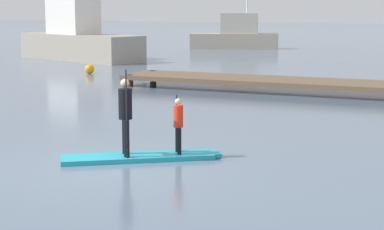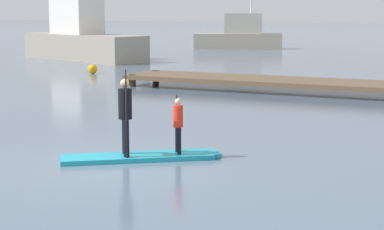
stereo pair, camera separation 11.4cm
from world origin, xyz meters
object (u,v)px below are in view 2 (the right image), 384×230
object	(u,v)px
paddleboard_near	(141,157)
paddler_adult	(125,112)
fishing_boat_green_midground	(82,39)
paddler_child_solo	(178,122)
mooring_buoy_near	(93,69)
motor_boat_small_navy	(240,36)

from	to	relation	value
paddleboard_near	paddler_adult	bearing A→B (deg)	-142.09
paddleboard_near	fishing_boat_green_midground	xyz separation A→B (m)	(-16.80, 22.32, 1.17)
paddler_adult	paddler_child_solo	world-z (taller)	paddler_adult
paddleboard_near	mooring_buoy_near	xyz separation A→B (m)	(-11.29, 15.14, 0.17)
mooring_buoy_near	paddleboard_near	bearing A→B (deg)	-53.30
paddler_adult	motor_boat_small_navy	size ratio (longest dim) A/B	0.25
paddleboard_near	paddler_child_solo	size ratio (longest dim) A/B	2.52
paddleboard_near	mooring_buoy_near	bearing A→B (deg)	126.70
paddler_adult	motor_boat_small_navy	distance (m)	38.60
paddler_adult	motor_boat_small_navy	bearing A→B (deg)	108.07
paddler_adult	fishing_boat_green_midground	bearing A→B (deg)	126.34
fishing_boat_green_midground	paddler_adult	bearing A→B (deg)	-53.66
paddler_child_solo	fishing_boat_green_midground	world-z (taller)	fishing_boat_green_midground
paddleboard_near	paddler_child_solo	distance (m)	1.07
paddler_adult	paddler_child_solo	distance (m)	1.14
paddler_child_solo	fishing_boat_green_midground	distance (m)	27.95
paddler_child_solo	motor_boat_small_navy	size ratio (longest dim) A/B	0.17
fishing_boat_green_midground	mooring_buoy_near	size ratio (longest dim) A/B	21.05
paddler_adult	mooring_buoy_near	world-z (taller)	paddler_adult
paddleboard_near	mooring_buoy_near	distance (m)	18.89
paddler_adult	fishing_boat_green_midground	size ratio (longest dim) A/B	0.19
paddler_child_solo	paddleboard_near	bearing A→B (deg)	-142.57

